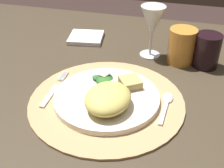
% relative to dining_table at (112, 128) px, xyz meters
% --- Properties ---
extents(dining_table, '(1.40, 1.09, 0.73)m').
position_rel_dining_table_xyz_m(dining_table, '(0.00, 0.00, 0.00)').
color(dining_table, '#3F3425').
rests_on(dining_table, ground).
extents(placemat, '(0.37, 0.37, 0.01)m').
position_rel_dining_table_xyz_m(placemat, '(-0.01, -0.03, 0.11)').
color(placemat, tan).
rests_on(placemat, dining_table).
extents(dinner_plate, '(0.25, 0.25, 0.01)m').
position_rel_dining_table_xyz_m(dinner_plate, '(-0.01, -0.03, 0.12)').
color(dinner_plate, silver).
rests_on(dinner_plate, placemat).
extents(pasta_serving, '(0.11, 0.13, 0.05)m').
position_rel_dining_table_xyz_m(pasta_serving, '(0.01, -0.07, 0.15)').
color(pasta_serving, '#DBC963').
rests_on(pasta_serving, dinner_plate).
extents(salad_greens, '(0.07, 0.08, 0.03)m').
position_rel_dining_table_xyz_m(salad_greens, '(-0.02, 0.02, 0.14)').
color(salad_greens, '#32712B').
rests_on(salad_greens, dinner_plate).
extents(bread_piece, '(0.07, 0.07, 0.02)m').
position_rel_dining_table_xyz_m(bread_piece, '(0.04, 0.02, 0.14)').
color(bread_piece, tan).
rests_on(bread_piece, dinner_plate).
extents(fork, '(0.02, 0.16, 0.00)m').
position_rel_dining_table_xyz_m(fork, '(-0.14, -0.03, 0.12)').
color(fork, silver).
rests_on(fork, placemat).
extents(spoon, '(0.03, 0.13, 0.01)m').
position_rel_dining_table_xyz_m(spoon, '(0.13, -0.01, 0.12)').
color(spoon, silver).
rests_on(spoon, placemat).
extents(napkin, '(0.13, 0.12, 0.01)m').
position_rel_dining_table_xyz_m(napkin, '(-0.17, 0.29, 0.11)').
color(napkin, white).
rests_on(napkin, dining_table).
extents(wine_glass, '(0.07, 0.07, 0.16)m').
position_rel_dining_table_xyz_m(wine_glass, '(0.06, 0.23, 0.21)').
color(wine_glass, silver).
rests_on(wine_glass, dining_table).
extents(amber_tumbler, '(0.08, 0.08, 0.10)m').
position_rel_dining_table_xyz_m(amber_tumbler, '(0.15, 0.22, 0.16)').
color(amber_tumbler, '#CA8534').
rests_on(amber_tumbler, dining_table).
extents(dark_tumbler, '(0.07, 0.07, 0.10)m').
position_rel_dining_table_xyz_m(dark_tumbler, '(0.22, 0.21, 0.16)').
color(dark_tumbler, black).
rests_on(dark_tumbler, dining_table).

